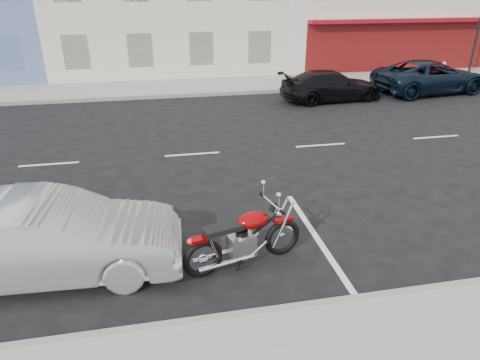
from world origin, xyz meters
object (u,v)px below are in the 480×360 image
(traffic_light, at_px, (480,27))
(fire_hydrant, at_px, (443,68))
(suv_far, at_px, (430,77))
(car_far, at_px, (331,86))
(motorcycle, at_px, (284,229))
(sedan_silver, at_px, (50,239))

(traffic_light, xyz_separation_m, fire_hydrant, (-1.50, 0.17, -2.03))
(suv_far, bearing_deg, car_far, 88.69)
(car_far, bearing_deg, motorcycle, 148.34)
(traffic_light, distance_m, motorcycle, 19.95)
(car_far, bearing_deg, fire_hydrant, -72.35)
(fire_hydrant, distance_m, motorcycle, 18.92)
(traffic_light, bearing_deg, fire_hydrant, 173.64)
(suv_far, height_order, car_far, suv_far)
(sedan_silver, bearing_deg, fire_hydrant, -47.63)
(suv_far, bearing_deg, motorcycle, 130.53)
(car_far, bearing_deg, suv_far, -89.84)
(motorcycle, bearing_deg, traffic_light, 29.56)
(motorcycle, relative_size, car_far, 0.51)
(traffic_light, distance_m, sedan_silver, 22.89)
(motorcycle, xyz_separation_m, suv_far, (10.20, 11.16, 0.20))
(motorcycle, bearing_deg, fire_hydrant, 33.08)
(sedan_silver, height_order, suv_far, suv_far)
(motorcycle, bearing_deg, sedan_silver, 163.28)
(traffic_light, bearing_deg, motorcycle, -136.14)
(fire_hydrant, bearing_deg, car_far, -156.78)
(fire_hydrant, relative_size, sedan_silver, 0.17)
(traffic_light, xyz_separation_m, car_far, (-9.09, -3.09, -1.93))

